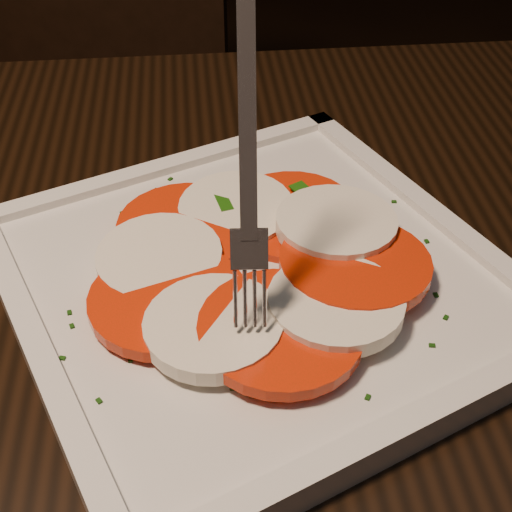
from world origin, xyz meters
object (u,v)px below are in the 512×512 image
chair (91,77)px  plate (256,283)px  fork (248,152)px  table (112,456)px

chair → plate: size_ratio=3.25×
plate → fork: fork is taller
table → fork: 0.24m
chair → fork: (0.21, -0.78, 0.33)m
table → fork: bearing=14.0°
table → plate: plate is taller
table → chair: (-0.11, 0.81, -0.12)m
chair → plate: chair is taller
plate → fork: (-0.01, -0.02, 0.11)m
chair → plate: bearing=-64.9°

